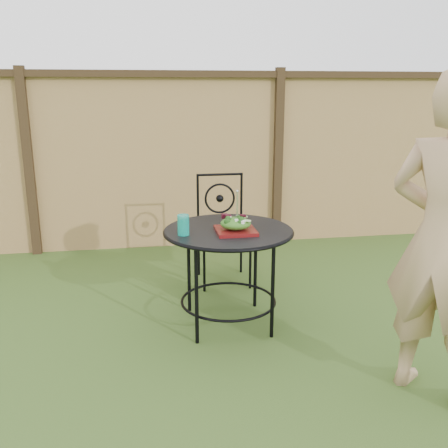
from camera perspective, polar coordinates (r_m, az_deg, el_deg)
name	(u,v)px	position (r m, az deg, el deg)	size (l,w,h in m)	color
ground	(175,341)	(3.55, -5.59, -13.13)	(60.00, 60.00, 0.00)	#2D4716
fence	(158,160)	(5.37, -7.54, 7.21)	(8.00, 0.12, 1.90)	tan
patio_table	(228,248)	(3.56, 0.51, -2.75)	(0.92, 0.92, 0.72)	black
patio_chair	(223,226)	(4.43, -0.17, -0.22)	(0.46, 0.46, 0.95)	black
diner	(447,242)	(2.89, 24.13, -1.86)	(0.66, 0.43, 1.80)	tan
salad_plate	(236,231)	(3.44, 1.34, -0.76)	(0.27, 0.27, 0.02)	#4D0D0B
salad	(236,223)	(3.43, 1.34, 0.08)	(0.21, 0.21, 0.08)	#235614
fork	(237,205)	(3.40, 1.52, 2.20)	(0.01, 0.01, 0.18)	silver
drinking_glass	(183,225)	(3.37, -4.68, -0.11)	(0.08, 0.08, 0.14)	#0EA691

